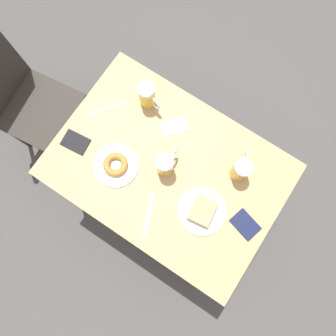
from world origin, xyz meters
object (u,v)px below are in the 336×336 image
object	(u,v)px
beer_mug_center	(241,170)
beer_mug_right	(165,164)
chair	(20,99)
passport_near_edge	(76,142)
plate_with_cake	(202,211)
beer_mug_left	(147,96)
fork	(108,108)
knife	(149,215)
napkin_folded	(175,126)
plate_with_donut	(116,165)
passport_far_edge	(245,225)

from	to	relation	value
beer_mug_center	beer_mug_right	bearing A→B (deg)	119.44
chair	passport_near_edge	distance (m)	0.53
plate_with_cake	beer_mug_left	size ratio (longest dim) A/B	1.51
plate_with_cake	fork	bearing A→B (deg)	75.26
knife	napkin_folded	bearing A→B (deg)	17.41
beer_mug_left	beer_mug_center	xyz separation A→B (m)	(-0.06, -0.55, 0.00)
plate_with_donut	fork	xyz separation A→B (m)	(0.21, 0.20, -0.01)
fork	passport_near_edge	xyz separation A→B (m)	(-0.23, 0.03, 0.00)
plate_with_donut	beer_mug_center	size ratio (longest dim) A/B	1.44
plate_with_donut	passport_near_edge	world-z (taller)	plate_with_donut
beer_mug_center	passport_far_edge	distance (m)	0.25
plate_with_donut	napkin_folded	bearing A→B (deg)	-21.61
fork	knife	xyz separation A→B (m)	(-0.32, -0.46, -0.00)
plate_with_cake	napkin_folded	bearing A→B (deg)	50.25
beer_mug_center	knife	bearing A→B (deg)	148.55
beer_mug_left	beer_mug_center	world-z (taller)	same
plate_with_donut	passport_near_edge	distance (m)	0.23
napkin_folded	passport_near_edge	distance (m)	0.48
fork	knife	distance (m)	0.56
chair	plate_with_cake	world-z (taller)	chair
passport_far_edge	plate_with_cake	bearing A→B (deg)	106.21
passport_far_edge	passport_near_edge	bearing A→B (deg)	97.22
beer_mug_right	fork	world-z (taller)	beer_mug_right
plate_with_donut	fork	size ratio (longest dim) A/B	1.31
plate_with_donut	knife	bearing A→B (deg)	-112.70
chair	passport_near_edge	size ratio (longest dim) A/B	6.25
beer_mug_left	fork	xyz separation A→B (m)	(-0.14, 0.15, -0.07)
chair	beer_mug_right	world-z (taller)	beer_mug_right
beer_mug_right	fork	xyz separation A→B (m)	(0.09, 0.40, -0.07)
beer_mug_center	passport_far_edge	bearing A→B (deg)	-141.07
chair	beer_mug_right	bearing A→B (deg)	-92.27
passport_near_edge	passport_far_edge	world-z (taller)	same
plate_with_donut	chair	bearing A→B (deg)	87.16
beer_mug_center	chair	bearing A→B (deg)	101.67
knife	passport_far_edge	world-z (taller)	passport_far_edge
napkin_folded	knife	size ratio (longest dim) A/B	0.75
beer_mug_right	knife	bearing A→B (deg)	-165.99
plate_with_donut	beer_mug_left	world-z (taller)	beer_mug_left
beer_mug_left	knife	xyz separation A→B (m)	(-0.46, -0.31, -0.07)
beer_mug_left	passport_far_edge	xyz separation A→B (m)	(-0.25, -0.70, -0.07)
chair	beer_mug_center	world-z (taller)	beer_mug_center
beer_mug_left	napkin_folded	distance (m)	0.19
beer_mug_right	passport_far_edge	bearing A→B (deg)	-92.64
chair	fork	bearing A→B (deg)	-78.58
beer_mug_center	napkin_folded	distance (m)	0.38
beer_mug_right	passport_near_edge	bearing A→B (deg)	107.10
beer_mug_left	knife	world-z (taller)	beer_mug_left
napkin_folded	beer_mug_right	bearing A→B (deg)	-158.81
fork	knife	world-z (taller)	same
plate_with_donut	beer_mug_center	bearing A→B (deg)	-60.07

